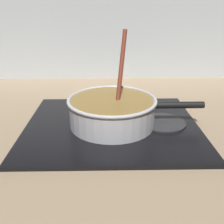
% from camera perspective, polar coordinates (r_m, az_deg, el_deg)
% --- Properties ---
extents(ground, '(2.40, 1.60, 0.04)m').
position_cam_1_polar(ground, '(0.70, -0.15, -11.30)').
color(ground, '#9E8466').
extents(backsplash_wall, '(2.40, 0.02, 0.55)m').
position_cam_1_polar(backsplash_wall, '(1.38, -0.79, 18.79)').
color(backsplash_wall, silver).
rests_on(backsplash_wall, ground).
extents(hob_plate, '(0.56, 0.48, 0.01)m').
position_cam_1_polar(hob_plate, '(0.85, 0.00, -3.01)').
color(hob_plate, black).
rests_on(hob_plate, ground).
extents(burner_ring, '(0.16, 0.16, 0.01)m').
position_cam_1_polar(burner_ring, '(0.84, 0.00, -2.40)').
color(burner_ring, '#592D0C').
rests_on(burner_ring, hob_plate).
extents(spare_burner, '(0.15, 0.15, 0.01)m').
position_cam_1_polar(spare_burner, '(0.86, 11.25, -2.32)').
color(spare_burner, '#262628').
rests_on(spare_burner, hob_plate).
extents(cooking_pan, '(0.44, 0.29, 0.29)m').
position_cam_1_polar(cooking_pan, '(0.82, 0.11, 0.35)').
color(cooking_pan, silver).
rests_on(cooking_pan, hob_plate).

